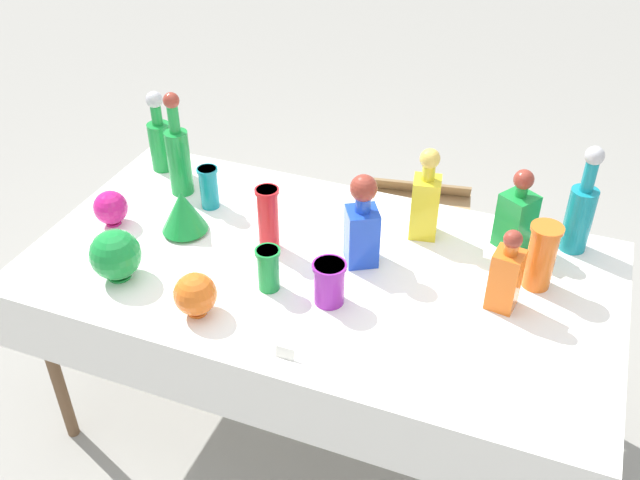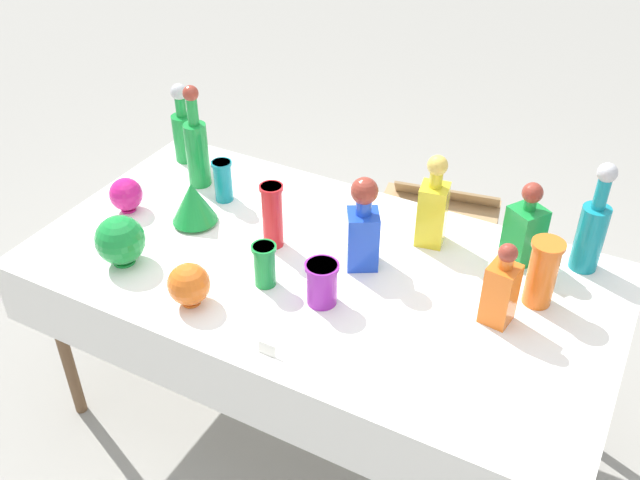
# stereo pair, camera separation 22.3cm
# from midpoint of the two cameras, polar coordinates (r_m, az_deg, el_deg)

# --- Properties ---
(ground_plane) EXTENTS (40.00, 40.00, 0.00)m
(ground_plane) POSITION_cam_midpoint_polar(r_m,az_deg,el_deg) (2.85, 2.31, -14.24)
(ground_plane) COLOR gray
(display_table) EXTENTS (1.90, 1.01, 0.76)m
(display_table) POSITION_cam_midpoint_polar(r_m,az_deg,el_deg) (2.33, 2.42, -3.49)
(display_table) COLOR white
(display_table) RESTS_ON ground
(tall_bottle_0) EXTENTS (0.09, 0.09, 0.33)m
(tall_bottle_0) POSITION_cam_midpoint_polar(r_m,az_deg,el_deg) (2.87, -8.68, 8.67)
(tall_bottle_0) COLOR #198C38
(tall_bottle_0) RESTS_ON display_table
(tall_bottle_1) EXTENTS (0.08, 0.08, 0.40)m
(tall_bottle_1) POSITION_cam_midpoint_polar(r_m,az_deg,el_deg) (2.68, -7.50, 7.38)
(tall_bottle_1) COLOR #198C38
(tall_bottle_1) RESTS_ON display_table
(tall_bottle_2) EXTENTS (0.09, 0.09, 0.38)m
(tall_bottle_2) POSITION_cam_midpoint_polar(r_m,az_deg,el_deg) (2.42, 23.45, 0.78)
(tall_bottle_2) COLOR teal
(tall_bottle_2) RESTS_ON display_table
(square_decanter_0) EXTENTS (0.14, 0.14, 0.29)m
(square_decanter_0) POSITION_cam_midpoint_polar(r_m,az_deg,el_deg) (2.39, 18.68, 0.75)
(square_decanter_0) COLOR #198C38
(square_decanter_0) RESTS_ON display_table
(square_decanter_1) EXTENTS (0.14, 0.14, 0.32)m
(square_decanter_1) POSITION_cam_midpoint_polar(r_m,az_deg,el_deg) (2.25, 6.29, 0.98)
(square_decanter_1) COLOR blue
(square_decanter_1) RESTS_ON display_table
(square_decanter_2) EXTENTS (0.09, 0.09, 0.27)m
(square_decanter_2) POSITION_cam_midpoint_polar(r_m,az_deg,el_deg) (2.13, 17.22, -3.86)
(square_decanter_2) COLOR orange
(square_decanter_2) RESTS_ON display_table
(square_decanter_3) EXTENTS (0.11, 0.11, 0.33)m
(square_decanter_3) POSITION_cam_midpoint_polar(r_m,az_deg,el_deg) (2.39, 11.69, 2.55)
(square_decanter_3) COLOR yellow
(square_decanter_3) RESTS_ON display_table
(slender_vase_0) EXTENTS (0.08, 0.08, 0.16)m
(slender_vase_0) POSITION_cam_midpoint_polar(r_m,az_deg,el_deg) (2.61, -5.37, 4.77)
(slender_vase_0) COLOR teal
(slender_vase_0) RESTS_ON display_table
(slender_vase_1) EXTENTS (0.08, 0.08, 0.23)m
(slender_vase_1) POSITION_cam_midpoint_polar(r_m,az_deg,el_deg) (2.34, -1.12, 2.00)
(slender_vase_1) COLOR red
(slender_vase_1) RESTS_ON display_table
(slender_vase_2) EXTENTS (0.10, 0.10, 0.22)m
(slender_vase_2) POSITION_cam_midpoint_polar(r_m,az_deg,el_deg) (2.24, 20.15, -2.47)
(slender_vase_2) COLOR orange
(slender_vase_2) RESTS_ON display_table
(slender_vase_3) EXTENTS (0.10, 0.10, 0.14)m
(slender_vase_3) POSITION_cam_midpoint_polar(r_m,az_deg,el_deg) (2.13, 3.15, -3.48)
(slender_vase_3) COLOR purple
(slender_vase_3) RESTS_ON display_table
(slender_vase_4) EXTENTS (0.08, 0.08, 0.15)m
(slender_vase_4) POSITION_cam_midpoint_polar(r_m,az_deg,el_deg) (2.19, -1.57, -1.99)
(slender_vase_4) COLOR #198C38
(slender_vase_4) RESTS_ON display_table
(fluted_vase_0) EXTENTS (0.16, 0.16, 0.16)m
(fluted_vase_0) POSITION_cam_midpoint_polar(r_m,az_deg,el_deg) (2.49, -7.62, 2.92)
(fluted_vase_0) COLOR #198C38
(fluted_vase_0) RESTS_ON display_table
(round_bowl_0) EXTENTS (0.16, 0.16, 0.17)m
(round_bowl_0) POSITION_cam_midpoint_polar(r_m,az_deg,el_deg) (2.34, -13.11, -0.10)
(round_bowl_0) COLOR #198C38
(round_bowl_0) RESTS_ON display_table
(round_bowl_1) EXTENTS (0.12, 0.12, 0.13)m
(round_bowl_1) POSITION_cam_midpoint_polar(r_m,az_deg,el_deg) (2.61, -12.93, 3.50)
(round_bowl_1) COLOR #C61972
(round_bowl_1) RESTS_ON display_table
(round_bowl_2) EXTENTS (0.13, 0.13, 0.14)m
(round_bowl_2) POSITION_cam_midpoint_polar(r_m,az_deg,el_deg) (2.14, -7.54, -3.64)
(round_bowl_2) COLOR orange
(round_bowl_2) RESTS_ON display_table
(price_tag_left) EXTENTS (0.05, 0.01, 0.04)m
(price_tag_left) POSITION_cam_midpoint_polar(r_m,az_deg,el_deg) (2.00, -1.04, -8.85)
(price_tag_left) COLOR white
(price_tag_left) RESTS_ON display_table
(cardboard_box_behind_left) EXTENTS (0.62, 0.53, 0.44)m
(cardboard_box_behind_left) POSITION_cam_midpoint_polar(r_m,az_deg,el_deg) (3.44, 10.83, -0.54)
(cardboard_box_behind_left) COLOR tan
(cardboard_box_behind_left) RESTS_ON ground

